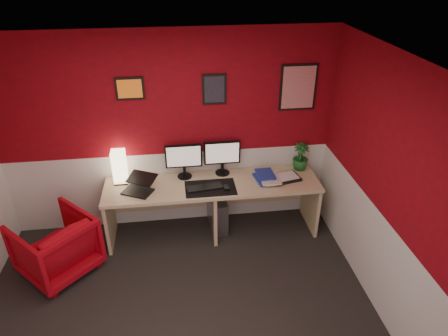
# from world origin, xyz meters

# --- Properties ---
(ground) EXTENTS (4.00, 3.50, 0.01)m
(ground) POSITION_xyz_m (0.00, 0.00, 0.00)
(ground) COLOR black
(ground) RESTS_ON ground
(ceiling) EXTENTS (4.00, 3.50, 0.01)m
(ceiling) POSITION_xyz_m (0.00, 0.00, 2.50)
(ceiling) COLOR white
(ceiling) RESTS_ON ground
(wall_back) EXTENTS (4.00, 0.01, 2.50)m
(wall_back) POSITION_xyz_m (0.00, 1.75, 1.25)
(wall_back) COLOR maroon
(wall_back) RESTS_ON ground
(wall_right) EXTENTS (0.01, 3.50, 2.50)m
(wall_right) POSITION_xyz_m (2.00, 0.00, 1.25)
(wall_right) COLOR maroon
(wall_right) RESTS_ON ground
(wainscot_back) EXTENTS (4.00, 0.01, 1.00)m
(wainscot_back) POSITION_xyz_m (0.00, 1.75, 0.50)
(wainscot_back) COLOR silver
(wainscot_back) RESTS_ON ground
(wainscot_right) EXTENTS (0.01, 3.50, 1.00)m
(wainscot_right) POSITION_xyz_m (2.00, 0.00, 0.50)
(wainscot_right) COLOR silver
(wainscot_right) RESTS_ON ground
(desk) EXTENTS (2.60, 0.65, 0.73)m
(desk) POSITION_xyz_m (0.49, 1.41, 0.36)
(desk) COLOR tan
(desk) RESTS_ON ground
(shoji_lamp) EXTENTS (0.16, 0.16, 0.40)m
(shoji_lamp) POSITION_xyz_m (-0.61, 1.59, 0.93)
(shoji_lamp) COLOR #FFE5B2
(shoji_lamp) RESTS_ON desk
(laptop) EXTENTS (0.40, 0.36, 0.22)m
(laptop) POSITION_xyz_m (-0.40, 1.33, 0.84)
(laptop) COLOR black
(laptop) RESTS_ON desk
(monitor_left) EXTENTS (0.45, 0.06, 0.58)m
(monitor_left) POSITION_xyz_m (0.16, 1.61, 1.02)
(monitor_left) COLOR black
(monitor_left) RESTS_ON desk
(monitor_right) EXTENTS (0.45, 0.06, 0.58)m
(monitor_right) POSITION_xyz_m (0.64, 1.64, 1.02)
(monitor_right) COLOR black
(monitor_right) RESTS_ON desk
(desk_mat) EXTENTS (0.60, 0.38, 0.01)m
(desk_mat) POSITION_xyz_m (0.45, 1.31, 0.73)
(desk_mat) COLOR black
(desk_mat) RESTS_ON desk
(keyboard) EXTENTS (0.44, 0.20, 0.02)m
(keyboard) POSITION_xyz_m (0.38, 1.31, 0.74)
(keyboard) COLOR black
(keyboard) RESTS_ON desk_mat
(mouse) EXTENTS (0.07, 0.10, 0.03)m
(mouse) POSITION_xyz_m (0.63, 1.26, 0.75)
(mouse) COLOR black
(mouse) RESTS_ON desk_mat
(book_bottom) EXTENTS (0.28, 0.34, 0.03)m
(book_bottom) POSITION_xyz_m (1.02, 1.39, 0.74)
(book_bottom) COLOR #213599
(book_bottom) RESTS_ON desk
(book_middle) EXTENTS (0.24, 0.32, 0.02)m
(book_middle) POSITION_xyz_m (1.07, 1.37, 0.77)
(book_middle) COLOR silver
(book_middle) RESTS_ON book_bottom
(book_top) EXTENTS (0.22, 0.29, 0.03)m
(book_top) POSITION_xyz_m (1.04, 1.43, 0.79)
(book_top) COLOR #213599
(book_top) RESTS_ON book_middle
(zen_tray) EXTENTS (0.40, 0.32, 0.03)m
(zen_tray) POSITION_xyz_m (1.38, 1.40, 0.74)
(zen_tray) COLOR black
(zen_tray) RESTS_ON desk
(potted_plant) EXTENTS (0.21, 0.21, 0.36)m
(potted_plant) POSITION_xyz_m (1.64, 1.62, 0.91)
(potted_plant) COLOR #19591E
(potted_plant) RESTS_ON desk
(pc_tower) EXTENTS (0.23, 0.46, 0.45)m
(pc_tower) POSITION_xyz_m (0.55, 1.50, 0.23)
(pc_tower) COLOR #99999E
(pc_tower) RESTS_ON ground
(armchair) EXTENTS (1.06, 1.06, 0.69)m
(armchair) POSITION_xyz_m (-1.32, 0.95, 0.35)
(armchair) COLOR #B50612
(armchair) RESTS_ON ground
(art_left) EXTENTS (0.32, 0.02, 0.26)m
(art_left) POSITION_xyz_m (-0.39, 1.74, 1.85)
(art_left) COLOR orange
(art_left) RESTS_ON wall_back
(art_center) EXTENTS (0.28, 0.02, 0.36)m
(art_center) POSITION_xyz_m (0.56, 1.74, 1.80)
(art_center) COLOR black
(art_center) RESTS_ON wall_back
(art_right) EXTENTS (0.44, 0.02, 0.56)m
(art_right) POSITION_xyz_m (1.56, 1.74, 1.78)
(art_right) COLOR red
(art_right) RESTS_ON wall_back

